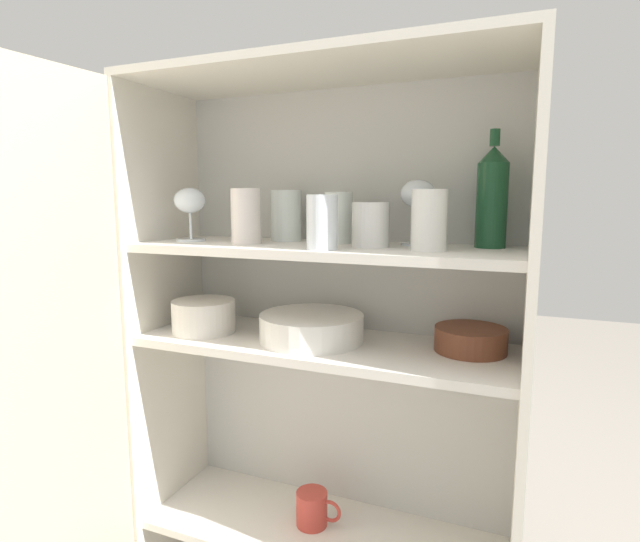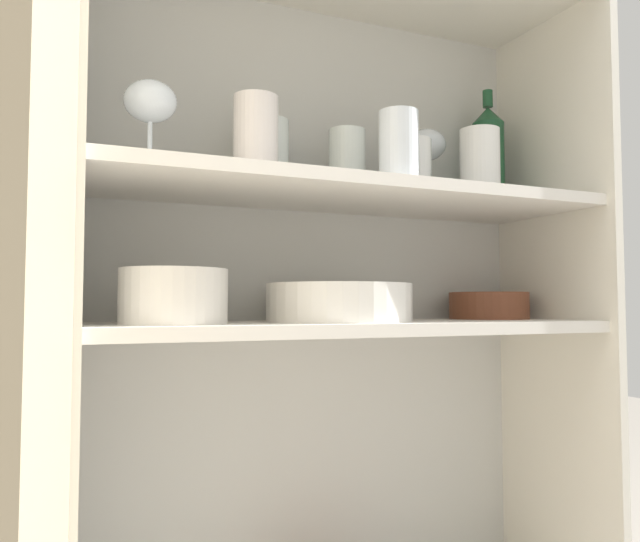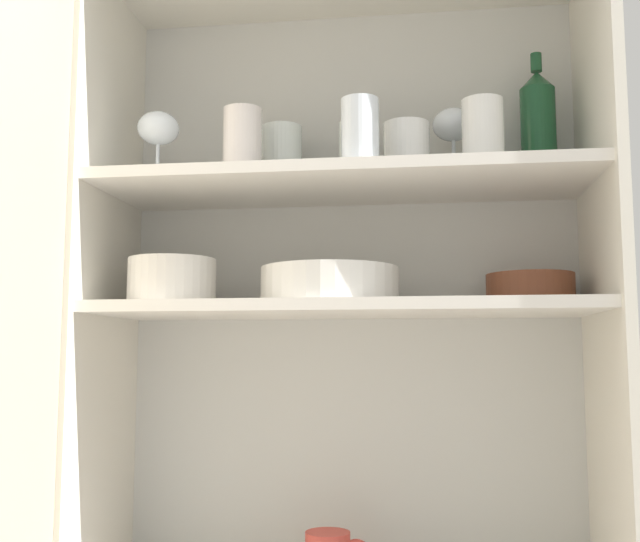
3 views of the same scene
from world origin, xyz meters
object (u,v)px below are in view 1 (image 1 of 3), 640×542
Objects in this scene: wine_bottle at (492,197)px; plate_stack_white at (312,327)px; serving_bowl_small at (471,338)px; mixing_bowl_large at (204,315)px; coffee_mug_primary at (313,508)px.

wine_bottle is 0.49m from plate_stack_white.
mixing_bowl_large is at bearing -172.39° from serving_bowl_small.
plate_stack_white reaches higher than coffee_mug_primary.
serving_bowl_small is (0.35, 0.05, -0.00)m from plate_stack_white.
mixing_bowl_large is (-0.28, -0.03, 0.01)m from plate_stack_white.
plate_stack_white is at bearing -171.32° from serving_bowl_small.
wine_bottle is 2.12× the size of coffee_mug_primary.
wine_bottle is 0.86m from coffee_mug_primary.
wine_bottle reaches higher than coffee_mug_primary.
serving_bowl_small is at bearing 8.68° from plate_stack_white.
wine_bottle reaches higher than serving_bowl_small.
coffee_mug_primary is at bearing 103.01° from plate_stack_white.
mixing_bowl_large is at bearing -170.28° from wine_bottle.
wine_bottle is 0.73m from mixing_bowl_large.
mixing_bowl_large reaches higher than coffee_mug_primary.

